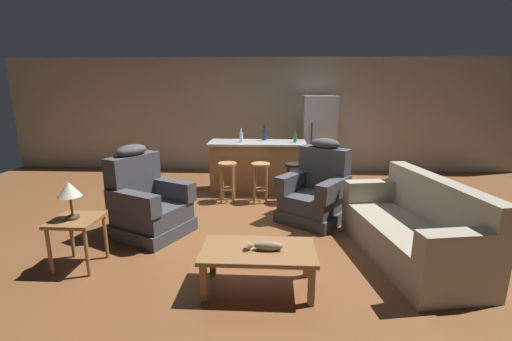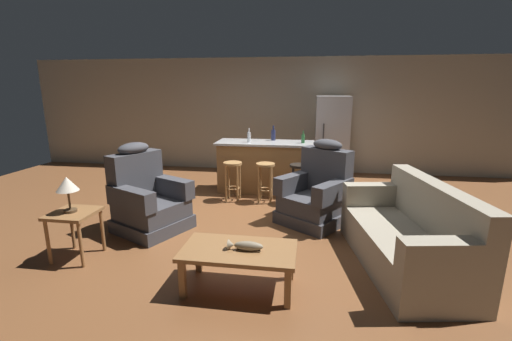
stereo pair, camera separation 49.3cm
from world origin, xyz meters
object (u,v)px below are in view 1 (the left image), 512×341
Objects in this scene: coffee_table at (258,254)px; table_lamp at (69,191)px; refrigerator at (318,137)px; bottle_wine_dark at (241,137)px; bottle_tall_green at (295,138)px; recliner_near_island at (316,192)px; bar_stool_right at (294,175)px; bar_stool_left at (227,175)px; fish_figurine at (265,246)px; end_table at (77,227)px; bottle_short_amber at (264,135)px; couch at (413,230)px; kitchen_island at (257,166)px; recliner_near_lamp at (147,203)px; bar_stool_middle at (261,175)px.

coffee_table is 2.09m from table_lamp.
bottle_wine_dark is (-1.57, -1.28, 0.17)m from refrigerator.
recliner_near_island is at bearing -79.57° from bottle_tall_green.
bar_stool_right reaches higher than coffee_table.
fish_figurine is at bearing -74.95° from bar_stool_left.
coffee_table is 1.96× the size of end_table.
refrigerator reaches higher than table_lamp.
table_lamp is 1.81× the size of bottle_tall_green.
refrigerator reaches higher than bar_stool_left.
bottle_tall_green is 0.80× the size of bottle_short_amber.
kitchen_island reaches higher than couch.
bottle_tall_green reaches higher than couch.
fish_figurine reaches higher than coffee_table.
bottle_short_amber reaches higher than end_table.
bar_stool_right reaches higher than end_table.
bottle_wine_dark is (1.08, 1.95, 0.63)m from recliner_near_lamp.
fish_figurine is 3.32m from bottle_wine_dark.
recliner_near_island is at bearing -97.38° from refrigerator.
kitchen_island is at bearing -136.84° from refrigerator.
end_table is 0.82× the size of bar_stool_right.
recliner_near_lamp is 2.46m from kitchen_island.
table_lamp is (-2.07, 0.34, 0.41)m from fish_figurine.
refrigerator is at bearing 53.38° from end_table.
couch is at bearing -38.97° from bar_stool_left.
bottle_tall_green reaches higher than bar_stool_right.
couch is 2.96× the size of bar_stool_middle.
bottle_wine_dark reaches higher than bar_stool_right.
bottle_wine_dark is (0.19, 0.55, 0.58)m from bar_stool_left.
bar_stool_right is (-0.29, 0.76, 0.05)m from recliner_near_island.
end_table is at bearing -117.82° from bottle_wine_dark.
couch is at bearing 74.85° from recliner_near_island.
bottle_short_amber is (1.96, 3.18, 0.19)m from table_lamp.
end_table is 5.20m from refrigerator.
bottle_wine_dark is at bearing 61.87° from table_lamp.
fish_figurine is 1.84m from couch.
fish_figurine is 3.32m from kitchen_island.
recliner_near_lamp is at bearing -135.96° from bottle_tall_green.
bar_stool_middle is 0.57m from bar_stool_right.
bottle_wine_dark is (-0.95, 0.55, 0.58)m from bar_stool_right.
end_table is 1.37× the size of table_lamp.
recliner_near_lamp is at bearing -129.36° from refrigerator.
end_table is at bearing -136.66° from bar_stool_right.
couch is 1.53m from recliner_near_island.
end_table reaches higher than fish_figurine.
end_table is at bearing -126.62° from refrigerator.
bar_stool_right is at bearing 43.16° from table_lamp.
coffee_table is at bearing -9.41° from end_table.
table_lamp is (-0.46, -0.93, 0.45)m from recliner_near_lamp.
bar_stool_left is 1.00× the size of bar_stool_right.
kitchen_island is at bearing 136.17° from bar_stool_right.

